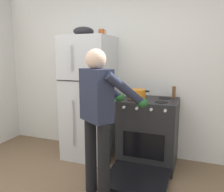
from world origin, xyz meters
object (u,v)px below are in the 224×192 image
at_px(refrigerator, 90,98).
at_px(stove_range, 148,133).
at_px(person_cook, 100,110).
at_px(mixing_bowl, 84,31).
at_px(red_pot, 137,94).
at_px(pepper_mill, 174,92).
at_px(coffee_mug, 102,32).

distance_m(refrigerator, stove_range, 1.01).
height_order(refrigerator, person_cook, refrigerator).
xyz_separation_m(stove_range, mixing_bowl, (-0.98, 0.02, 1.41)).
relative_size(red_pot, mixing_bowl, 1.11).
bearing_deg(refrigerator, pepper_mill, 9.44).
relative_size(red_pot, coffee_mug, 2.93).
xyz_separation_m(refrigerator, mixing_bowl, (-0.08, 0.00, 0.97)).
bearing_deg(mixing_bowl, refrigerator, -0.21).
height_order(stove_range, person_cook, person_cook).
bearing_deg(pepper_mill, stove_range, -143.97).
distance_m(stove_range, person_cook, 1.08).
relative_size(person_cook, mixing_bowl, 5.41).
relative_size(stove_range, pepper_mill, 7.70).
bearing_deg(mixing_bowl, coffee_mug, 10.78).
bearing_deg(person_cook, pepper_mill, 60.09).
xyz_separation_m(refrigerator, coffee_mug, (0.18, 0.05, 0.95)).
xyz_separation_m(coffee_mug, pepper_mill, (1.02, 0.15, -0.83)).
bearing_deg(coffee_mug, red_pot, -10.09).
bearing_deg(refrigerator, person_cook, -58.19).
distance_m(refrigerator, coffee_mug, 0.97).
bearing_deg(coffee_mug, stove_range, -5.40).
xyz_separation_m(stove_range, pepper_mill, (0.30, 0.22, 0.57)).
relative_size(refrigerator, person_cook, 1.13).
distance_m(pepper_mill, mixing_bowl, 1.55).
relative_size(coffee_mug, mixing_bowl, 0.38).
distance_m(red_pot, pepper_mill, 0.52).
bearing_deg(stove_range, person_cook, -110.80).
distance_m(red_pot, coffee_mug, 1.02).
bearing_deg(stove_range, refrigerator, 178.87).
bearing_deg(coffee_mug, refrigerator, -164.60).
bearing_deg(pepper_mill, person_cook, -119.91).
bearing_deg(pepper_mill, red_pot, -151.48).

